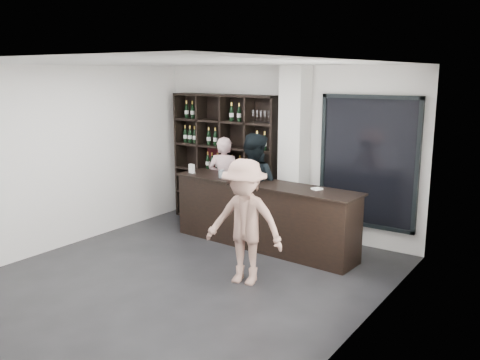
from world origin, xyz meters
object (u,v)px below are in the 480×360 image
Objects in this scene: wine_shelf at (225,159)px; taster_black at (254,188)px; tasting_counter at (263,215)px; taster_pink at (224,181)px; customer at (244,222)px.

taster_black is at bearing -31.24° from wine_shelf.
wine_shelf reaches higher than tasting_counter.
wine_shelf is 0.42m from taster_pink.
wine_shelf reaches higher than customer.
taster_pink reaches higher than tasting_counter.
taster_pink is 2.69m from customer.
customer reaches higher than tasting_counter.
taster_black reaches higher than taster_pink.
wine_shelf is 2.90m from customer.
taster_pink is 0.98× the size of customer.
tasting_counter is (1.35, -0.82, -0.66)m from wine_shelf.
taster_black reaches higher than tasting_counter.
taster_black is (1.05, -0.64, -0.29)m from wine_shelf.
taster_pink is at bearing 155.88° from tasting_counter.
tasting_counter is 1.49m from customer.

